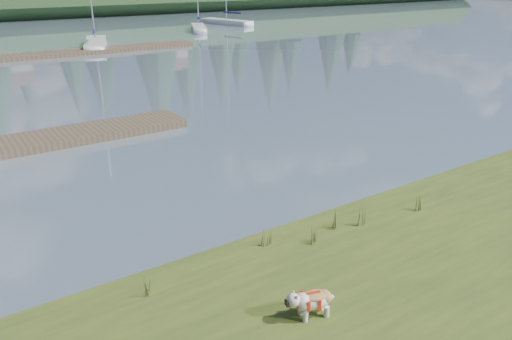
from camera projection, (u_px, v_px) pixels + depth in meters
bulldog at (313, 300)px, 8.60m from camera, size 0.90×0.50×0.53m
dock_far at (26, 57)px, 36.29m from camera, size 26.00×2.20×0.30m
sailboat_bg_3 at (96, 42)px, 42.28m from camera, size 4.09×8.27×11.99m
sailboat_bg_4 at (198, 27)px, 53.47m from camera, size 3.94×6.66×10.03m
sailboat_bg_5 at (222, 21)px, 59.71m from camera, size 3.63×8.39×11.76m
weed_0 at (268, 238)px, 10.86m from camera, size 0.17×0.14×0.49m
weed_1 at (314, 234)px, 10.96m from camera, size 0.17×0.14×0.54m
weed_2 at (335, 218)px, 11.63m from camera, size 0.17×0.14×0.60m
weed_3 at (149, 286)px, 9.19m from camera, size 0.17×0.14×0.50m
weed_4 at (362, 217)px, 11.77m from camera, size 0.17×0.14×0.50m
weed_5 at (417, 203)px, 12.49m from camera, size 0.17×0.14×0.50m
mud_lip at (220, 259)px, 10.94m from camera, size 60.00×0.50×0.14m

